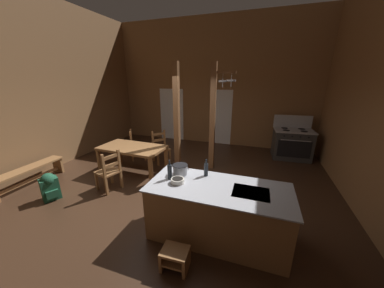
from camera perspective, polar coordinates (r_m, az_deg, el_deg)
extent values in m
cube|color=#382316|center=(4.78, -6.37, -13.53)|extent=(8.14, 8.51, 0.10)
cube|color=brown|center=(7.79, 5.81, 16.61)|extent=(8.14, 0.14, 4.50)
cube|color=brown|center=(6.64, -38.75, 12.58)|extent=(0.14, 8.51, 4.50)
cube|color=white|center=(8.38, -5.75, 8.29)|extent=(1.00, 0.01, 2.05)
cube|color=white|center=(7.77, 8.05, 7.42)|extent=(0.84, 0.01, 2.05)
cube|color=olive|center=(3.38, 7.18, -18.63)|extent=(2.11, 0.91, 0.87)
cube|color=#A8AAB2|center=(3.14, 7.51, -12.10)|extent=(2.17, 0.97, 0.02)
cube|color=black|center=(3.10, 16.34, -12.99)|extent=(0.52, 0.40, 0.00)
cube|color=black|center=(3.95, 8.30, -19.50)|extent=(2.00, 0.05, 0.10)
cube|color=#313131|center=(7.12, 26.38, -0.12)|extent=(1.15, 0.84, 0.90)
cube|color=black|center=(6.77, 26.94, -1.35)|extent=(0.93, 0.08, 0.52)
cylinder|color=#A8AAB2|center=(6.66, 27.32, 0.85)|extent=(0.82, 0.08, 0.02)
cube|color=#A8AAB2|center=(7.00, 26.91, 3.49)|extent=(1.20, 0.88, 0.03)
cube|color=#A8AAB2|center=(7.30, 26.60, 5.74)|extent=(1.14, 0.12, 0.40)
cylinder|color=black|center=(6.91, 29.17, 3.15)|extent=(0.21, 0.21, 0.01)
cylinder|color=black|center=(6.80, 25.15, 3.54)|extent=(0.21, 0.21, 0.01)
cylinder|color=black|center=(7.20, 28.62, 3.76)|extent=(0.21, 0.21, 0.01)
cylinder|color=black|center=(7.09, 24.75, 4.13)|extent=(0.21, 0.21, 0.01)
cylinder|color=black|center=(6.73, 30.18, 1.61)|extent=(0.05, 0.03, 0.04)
cylinder|color=black|center=(6.67, 28.37, 1.78)|extent=(0.05, 0.03, 0.04)
cylinder|color=black|center=(6.62, 26.53, 1.94)|extent=(0.05, 0.03, 0.04)
cylinder|color=black|center=(6.57, 24.66, 2.11)|extent=(0.05, 0.03, 0.04)
cube|color=brown|center=(5.46, 5.85, 7.23)|extent=(0.15, 0.15, 2.85)
cube|color=brown|center=(5.33, 8.92, 19.48)|extent=(0.62, 0.12, 0.06)
cylinder|color=#A8AAB2|center=(5.33, 8.75, 18.45)|extent=(0.01, 0.01, 0.19)
cylinder|color=#A8AAB2|center=(5.33, 8.69, 17.19)|extent=(0.22, 0.22, 0.04)
cylinder|color=#A8AAB2|center=(5.33, 8.65, 16.33)|extent=(0.02, 0.02, 0.14)
cylinder|color=#A8AAB2|center=(5.31, 11.14, 18.41)|extent=(0.01, 0.01, 0.18)
cylinder|color=#A8AAB2|center=(5.31, 11.06, 17.24)|extent=(0.24, 0.24, 0.04)
cylinder|color=#A8AAB2|center=(5.31, 11.01, 16.38)|extent=(0.02, 0.02, 0.14)
cube|color=brown|center=(5.38, -4.33, 7.12)|extent=(0.14, 0.14, 2.85)
cube|color=olive|center=(3.02, -4.87, -28.01)|extent=(0.37, 0.30, 0.04)
cube|color=olive|center=(3.17, -7.89, -29.18)|extent=(0.05, 0.28, 0.26)
cube|color=olive|center=(3.09, -1.56, -30.60)|extent=(0.05, 0.28, 0.26)
cube|color=olive|center=(3.12, -4.79, -29.88)|extent=(0.33, 0.30, 0.03)
cube|color=olive|center=(5.52, -16.60, -1.01)|extent=(1.73, 0.96, 0.06)
cube|color=olive|center=(6.41, -19.85, -2.20)|extent=(0.08, 0.08, 0.68)
cube|color=olive|center=(5.55, -7.28, -4.38)|extent=(0.08, 0.08, 0.68)
cube|color=olive|center=(5.89, -24.72, -4.61)|extent=(0.08, 0.08, 0.68)
cube|color=olive|center=(4.94, -11.57, -7.58)|extent=(0.08, 0.08, 0.68)
cube|color=olive|center=(4.99, -22.71, -7.27)|extent=(0.55, 0.55, 0.04)
cube|color=olive|center=(5.15, -25.34, -9.60)|extent=(0.06, 0.06, 0.41)
cube|color=olive|center=(5.32, -21.80, -8.24)|extent=(0.06, 0.06, 0.41)
cube|color=olive|center=(4.73, -23.46, -8.16)|extent=(0.06, 0.06, 0.95)
cube|color=olive|center=(4.91, -19.71, -6.72)|extent=(0.06, 0.06, 0.95)
cube|color=olive|center=(4.68, -22.06, -3.39)|extent=(0.14, 0.37, 0.07)
cube|color=olive|center=(4.75, -21.79, -5.52)|extent=(0.14, 0.37, 0.07)
cube|color=olive|center=(6.13, -8.65, -1.32)|extent=(0.62, 0.62, 0.04)
cube|color=olive|center=(6.11, -6.24, -3.54)|extent=(0.07, 0.07, 0.41)
cube|color=olive|center=(5.98, -9.59, -4.18)|extent=(0.07, 0.07, 0.41)
cube|color=olive|center=(6.34, -7.70, -0.16)|extent=(0.07, 0.07, 0.95)
cube|color=olive|center=(6.22, -10.94, -0.70)|extent=(0.07, 0.07, 0.95)
cube|color=olive|center=(6.18, -9.47, 2.78)|extent=(0.28, 0.31, 0.07)
cube|color=olive|center=(6.23, -9.38, 1.10)|extent=(0.28, 0.31, 0.07)
cube|color=olive|center=(6.52, -15.01, -0.54)|extent=(0.61, 0.61, 0.04)
cube|color=olive|center=(6.77, -13.26, -1.72)|extent=(0.07, 0.07, 0.41)
cube|color=olive|center=(6.41, -13.14, -2.84)|extent=(0.07, 0.07, 0.41)
cube|color=olive|center=(6.69, -16.67, 0.20)|extent=(0.07, 0.07, 0.95)
cube|color=olive|center=(6.33, -16.74, -0.83)|extent=(0.07, 0.07, 0.95)
cube|color=olive|center=(6.41, -17.00, 2.80)|extent=(0.24, 0.34, 0.07)
cube|color=olive|center=(6.46, -16.85, 1.17)|extent=(0.24, 0.34, 0.07)
cube|color=olive|center=(6.16, -39.35, -5.43)|extent=(0.39, 1.61, 0.04)
cube|color=olive|center=(6.62, -33.72, -4.95)|extent=(0.31, 0.07, 0.40)
cube|color=olive|center=(6.27, -38.80, -7.96)|extent=(0.09, 1.41, 0.06)
cube|color=#1E5138|center=(5.25, -35.20, -10.36)|extent=(0.34, 0.38, 0.48)
cube|color=#1E5138|center=(5.17, -34.77, -11.62)|extent=(0.15, 0.23, 0.17)
cylinder|color=black|center=(5.38, -34.47, -9.59)|extent=(0.05, 0.05, 0.38)
cylinder|color=black|center=(5.36, -36.48, -10.09)|extent=(0.05, 0.05, 0.38)
sphere|color=#1E5138|center=(5.16, -35.65, -8.19)|extent=(0.36, 0.36, 0.27)
cylinder|color=#A8AAB2|center=(3.44, -3.37, -7.31)|extent=(0.25, 0.25, 0.17)
cylinder|color=black|center=(3.41, -3.40, -5.98)|extent=(0.26, 0.26, 0.01)
cylinder|color=#A8AAB2|center=(3.48, -5.52, -6.35)|extent=(0.05, 0.02, 0.02)
cylinder|color=#A8AAB2|center=(3.38, -1.19, -7.01)|extent=(0.05, 0.02, 0.02)
cylinder|color=silver|center=(3.20, -4.10, -10.34)|extent=(0.21, 0.21, 0.07)
cylinder|color=black|center=(3.19, -4.11, -9.75)|extent=(0.17, 0.17, 0.00)
cylinder|color=#1E2328|center=(3.39, 4.01, -7.26)|extent=(0.07, 0.07, 0.22)
cylinder|color=#1E2328|center=(3.33, 4.06, -4.97)|extent=(0.03, 0.03, 0.08)
cylinder|color=#1E2328|center=(3.30, -6.33, -7.88)|extent=(0.07, 0.07, 0.24)
cylinder|color=#1E2328|center=(3.23, -6.43, -5.26)|extent=(0.03, 0.03, 0.09)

